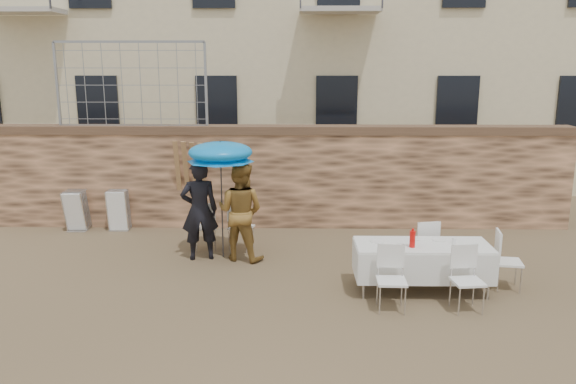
{
  "coord_description": "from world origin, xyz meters",
  "views": [
    {
      "loc": [
        0.55,
        -7.15,
        3.52
      ],
      "look_at": [
        0.4,
        2.2,
        1.4
      ],
      "focal_mm": 35.0,
      "sensor_mm": 36.0,
      "label": 1
    }
  ],
  "objects_px": {
    "couple_chair_right": "(241,226)",
    "chair_stack_right": "(120,208)",
    "chair_stack_left": "(79,208)",
    "couple_chair_left": "(205,225)",
    "banquet_table": "(423,247)",
    "woman_dress": "(240,211)",
    "soda_bottle": "(412,239)",
    "table_chair_side": "(509,260)",
    "man_suit": "(199,210)",
    "table_chair_front_left": "(392,279)",
    "table_chair_back": "(423,246)",
    "umbrella": "(221,156)",
    "table_chair_front_right": "(468,280)"
  },
  "relations": [
    {
      "from": "umbrella",
      "to": "table_chair_front_left",
      "type": "bearing_deg",
      "value": -39.89
    },
    {
      "from": "table_chair_back",
      "to": "table_chair_side",
      "type": "distance_m",
      "value": 1.39
    },
    {
      "from": "woman_dress",
      "to": "chair_stack_left",
      "type": "distance_m",
      "value": 4.21
    },
    {
      "from": "chair_stack_right",
      "to": "table_chair_front_left",
      "type": "bearing_deg",
      "value": -38.18
    },
    {
      "from": "banquet_table",
      "to": "table_chair_side",
      "type": "height_order",
      "value": "table_chair_side"
    },
    {
      "from": "man_suit",
      "to": "table_chair_side",
      "type": "xyz_separation_m",
      "value": [
        5.16,
        -1.36,
        -0.45
      ]
    },
    {
      "from": "umbrella",
      "to": "table_chair_side",
      "type": "height_order",
      "value": "umbrella"
    },
    {
      "from": "table_chair_side",
      "to": "chair_stack_right",
      "type": "height_order",
      "value": "table_chair_side"
    },
    {
      "from": "couple_chair_left",
      "to": "table_chair_front_right",
      "type": "xyz_separation_m",
      "value": [
        4.26,
        -2.76,
        0.0
      ]
    },
    {
      "from": "table_chair_side",
      "to": "umbrella",
      "type": "bearing_deg",
      "value": 81.79
    },
    {
      "from": "man_suit",
      "to": "chair_stack_left",
      "type": "bearing_deg",
      "value": -46.26
    },
    {
      "from": "banquet_table",
      "to": "chair_stack_left",
      "type": "bearing_deg",
      "value": 153.42
    },
    {
      "from": "woman_dress",
      "to": "table_chair_front_left",
      "type": "relative_size",
      "value": 1.9
    },
    {
      "from": "couple_chair_right",
      "to": "chair_stack_left",
      "type": "relative_size",
      "value": 1.04
    },
    {
      "from": "soda_bottle",
      "to": "couple_chair_left",
      "type": "bearing_deg",
      "value": 148.78
    },
    {
      "from": "chair_stack_left",
      "to": "chair_stack_right",
      "type": "xyz_separation_m",
      "value": [
        0.9,
        0.0,
        0.0
      ]
    },
    {
      "from": "umbrella",
      "to": "table_chair_side",
      "type": "xyz_separation_m",
      "value": [
        4.76,
        -1.46,
        -1.44
      ]
    },
    {
      "from": "table_chair_front_left",
      "to": "chair_stack_left",
      "type": "distance_m",
      "value": 7.4
    },
    {
      "from": "couple_chair_left",
      "to": "umbrella",
      "type": "bearing_deg",
      "value": 120.49
    },
    {
      "from": "couple_chair_left",
      "to": "banquet_table",
      "type": "relative_size",
      "value": 0.46
    },
    {
      "from": "couple_chair_right",
      "to": "chair_stack_right",
      "type": "height_order",
      "value": "couple_chair_right"
    },
    {
      "from": "man_suit",
      "to": "umbrella",
      "type": "xyz_separation_m",
      "value": [
        0.4,
        0.1,
        1.0
      ]
    },
    {
      "from": "woman_dress",
      "to": "table_chair_front_right",
      "type": "height_order",
      "value": "woman_dress"
    },
    {
      "from": "umbrella",
      "to": "table_chair_back",
      "type": "bearing_deg",
      "value": -12.04
    },
    {
      "from": "soda_bottle",
      "to": "chair_stack_right",
      "type": "xyz_separation_m",
      "value": [
        -5.64,
        3.52,
        -0.45
      ]
    },
    {
      "from": "couple_chair_right",
      "to": "table_chair_front_left",
      "type": "bearing_deg",
      "value": 150.33
    },
    {
      "from": "umbrella",
      "to": "table_chair_front_right",
      "type": "height_order",
      "value": "umbrella"
    },
    {
      "from": "chair_stack_right",
      "to": "table_chair_back",
      "type": "bearing_deg",
      "value": -23.06
    },
    {
      "from": "banquet_table",
      "to": "couple_chair_left",
      "type": "bearing_deg",
      "value": 151.9
    },
    {
      "from": "umbrella",
      "to": "table_chair_front_right",
      "type": "relative_size",
      "value": 2.12
    },
    {
      "from": "umbrella",
      "to": "chair_stack_right",
      "type": "xyz_separation_m",
      "value": [
        -2.48,
        1.81,
        -1.46
      ]
    },
    {
      "from": "banquet_table",
      "to": "soda_bottle",
      "type": "bearing_deg",
      "value": -143.13
    },
    {
      "from": "soda_bottle",
      "to": "chair_stack_right",
      "type": "distance_m",
      "value": 6.67
    },
    {
      "from": "chair_stack_left",
      "to": "chair_stack_right",
      "type": "height_order",
      "value": "same"
    },
    {
      "from": "couple_chair_right",
      "to": "soda_bottle",
      "type": "distance_m",
      "value": 3.61
    },
    {
      "from": "couple_chair_left",
      "to": "soda_bottle",
      "type": "relative_size",
      "value": 3.69
    },
    {
      "from": "table_chair_side",
      "to": "chair_stack_right",
      "type": "relative_size",
      "value": 1.04
    },
    {
      "from": "woman_dress",
      "to": "umbrella",
      "type": "height_order",
      "value": "umbrella"
    },
    {
      "from": "banquet_table",
      "to": "chair_stack_right",
      "type": "height_order",
      "value": "chair_stack_right"
    },
    {
      "from": "table_chair_side",
      "to": "banquet_table",
      "type": "bearing_deg",
      "value": 102.92
    },
    {
      "from": "man_suit",
      "to": "chair_stack_left",
      "type": "distance_m",
      "value": 3.57
    },
    {
      "from": "umbrella",
      "to": "woman_dress",
      "type": "bearing_deg",
      "value": -15.95
    },
    {
      "from": "umbrella",
      "to": "table_chair_front_right",
      "type": "xyz_separation_m",
      "value": [
        3.86,
        -2.31,
        -1.44
      ]
    },
    {
      "from": "woman_dress",
      "to": "soda_bottle",
      "type": "distance_m",
      "value": 3.24
    },
    {
      "from": "table_chair_side",
      "to": "table_chair_front_left",
      "type": "bearing_deg",
      "value": 121.86
    },
    {
      "from": "man_suit",
      "to": "chair_stack_left",
      "type": "height_order",
      "value": "man_suit"
    },
    {
      "from": "woman_dress",
      "to": "table_chair_back",
      "type": "distance_m",
      "value": 3.31
    },
    {
      "from": "soda_bottle",
      "to": "table_chair_front_right",
      "type": "height_order",
      "value": "soda_bottle"
    },
    {
      "from": "table_chair_back",
      "to": "table_chair_front_left",
      "type": "bearing_deg",
      "value": 51.89
    },
    {
      "from": "chair_stack_left",
      "to": "chair_stack_right",
      "type": "distance_m",
      "value": 0.9
    }
  ]
}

